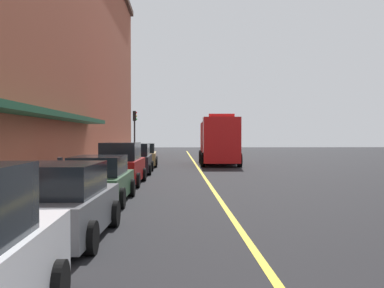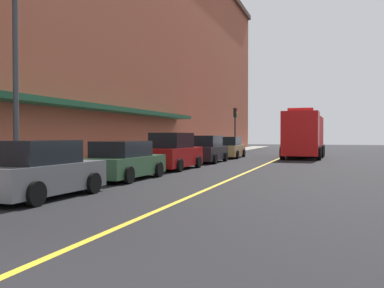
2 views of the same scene
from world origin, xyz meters
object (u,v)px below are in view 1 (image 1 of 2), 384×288
object	(u,v)px
parked_car_4	(135,159)
parking_meter_0	(60,170)
parked_car_5	(143,155)
parked_car_1	(60,204)
parked_car_2	(100,180)
parking_meter_3	(112,155)
fire_truck	(219,141)
parking_meter_1	(100,158)
traffic_light_near	(135,125)
parked_car_3	(121,165)

from	to	relation	value
parked_car_4	parking_meter_0	size ratio (longest dim) A/B	3.41
parked_car_5	parked_car_1	bearing A→B (deg)	177.91
parked_car_2	parking_meter_3	distance (m)	12.10
parked_car_4	fire_truck	size ratio (longest dim) A/B	0.58
parked_car_2	parking_meter_1	distance (m)	8.14
parking_meter_1	traffic_light_near	xyz separation A→B (m)	(0.06, 18.28, 2.10)
parked_car_3	parked_car_4	bearing A→B (deg)	0.84
parked_car_4	parked_car_5	size ratio (longest dim) A/B	0.94
parked_car_2	parked_car_3	world-z (taller)	parked_car_3
traffic_light_near	parking_meter_0	bearing A→B (deg)	-90.13
parked_car_3	parked_car_4	xyz separation A→B (m)	(0.08, 6.00, -0.06)
parked_car_5	fire_truck	world-z (taller)	fire_truck
parked_car_2	parked_car_3	distance (m)	5.47
parked_car_4	parking_meter_0	world-z (taller)	parked_car_4
parked_car_3	parking_meter_1	xyz separation A→B (m)	(-1.38, 2.56, 0.18)
fire_truck	parking_meter_0	xyz separation A→B (m)	(-7.09, -19.06, -0.71)
parked_car_1	parked_car_2	distance (m)	5.32
parked_car_3	parked_car_1	bearing A→B (deg)	-178.29
parked_car_1	parking_meter_0	distance (m)	5.63
fire_truck	parking_meter_3	world-z (taller)	fire_truck
parked_car_1	parked_car_2	size ratio (longest dim) A/B	0.95
parking_meter_3	parked_car_5	bearing A→B (deg)	75.07
parking_meter_0	parking_meter_3	bearing A→B (deg)	90.00
parked_car_3	fire_truck	size ratio (longest dim) A/B	0.58
parked_car_2	fire_truck	bearing A→B (deg)	-15.64
parked_car_3	parked_car_5	bearing A→B (deg)	1.08
parked_car_4	parking_meter_3	distance (m)	1.58
parked_car_2	parking_meter_0	world-z (taller)	parked_car_2
fire_truck	traffic_light_near	size ratio (longest dim) A/B	1.82
parked_car_5	parking_meter_3	bearing A→B (deg)	163.19
parked_car_1	parked_car_5	distance (m)	22.91
parked_car_3	parking_meter_3	bearing A→B (deg)	13.46
parked_car_3	parking_meter_0	bearing A→B (deg)	167.11
parked_car_5	parking_meter_0	size ratio (longest dim) A/B	3.65
parked_car_3	parked_car_5	distance (m)	12.13
parked_car_1	fire_truck	size ratio (longest dim) A/B	0.54
parked_car_1	parking_meter_3	bearing A→B (deg)	6.52
parking_meter_3	parked_car_1	bearing A→B (deg)	-85.38
parked_car_5	parked_car_4	bearing A→B (deg)	177.84
parked_car_1	parked_car_4	bearing A→B (deg)	1.71
parked_car_3	parking_meter_3	size ratio (longest dim) A/B	3.41
parked_car_1	traffic_light_near	size ratio (longest dim) A/B	0.97
parked_car_3	parked_car_5	world-z (taller)	parked_car_3
parked_car_3	parking_meter_0	xyz separation A→B (m)	(-1.38, -5.33, 0.18)
parked_car_3	parked_car_5	size ratio (longest dim) A/B	0.94
fire_truck	parking_meter_1	distance (m)	13.24
traffic_light_near	parked_car_1	bearing A→B (deg)	-87.58
parking_meter_0	traffic_light_near	xyz separation A→B (m)	(0.06, 26.18, 2.10)
parked_car_5	parking_meter_3	size ratio (longest dim) A/B	3.65
parking_meter_0	parked_car_5	bearing A→B (deg)	85.13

